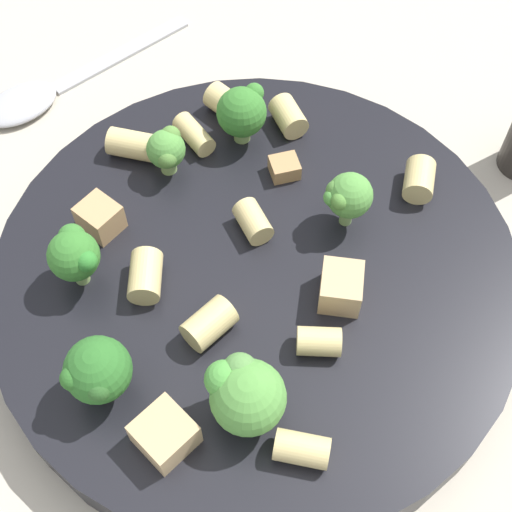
{
  "coord_description": "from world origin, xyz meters",
  "views": [
    {
      "loc": [
        0.19,
        0.08,
        0.37
      ],
      "look_at": [
        0.0,
        0.0,
        0.04
      ],
      "focal_mm": 50.0,
      "sensor_mm": 36.0,
      "label": 1
    }
  ],
  "objects_px": {
    "broccoli_floret_3": "(242,112)",
    "chicken_chunk_2": "(100,218)",
    "broccoli_floret_2": "(245,393)",
    "rigatoni_3": "(319,341)",
    "rigatoni_4": "(133,145)",
    "chicken_chunk_3": "(156,430)",
    "rigatoni_0": "(288,116)",
    "rigatoni_6": "(194,134)",
    "rigatoni_7": "(419,180)",
    "broccoli_floret_5": "(97,372)",
    "spoon": "(48,90)",
    "broccoli_floret_1": "(167,150)",
    "rigatoni_9": "(209,324)",
    "chicken_chunk_0": "(343,282)",
    "broccoli_floret_0": "(347,196)",
    "rigatoni_5": "(253,221)",
    "pasta_bowl": "(256,277)",
    "broccoli_floret_4": "(74,254)",
    "rigatoni_1": "(145,276)",
    "chicken_chunk_1": "(284,168)",
    "rigatoni_8": "(226,103)",
    "rigatoni_2": "(302,449)"
  },
  "relations": [
    {
      "from": "rigatoni_0",
      "to": "chicken_chunk_1",
      "type": "xyz_separation_m",
      "value": [
        0.04,
        0.01,
        -0.0
      ]
    },
    {
      "from": "chicken_chunk_3",
      "to": "rigatoni_0",
      "type": "bearing_deg",
      "value": -175.09
    },
    {
      "from": "pasta_bowl",
      "to": "broccoli_floret_0",
      "type": "bearing_deg",
      "value": 144.28
    },
    {
      "from": "broccoli_floret_1",
      "to": "rigatoni_1",
      "type": "distance_m",
      "value": 0.08
    },
    {
      "from": "pasta_bowl",
      "to": "broccoli_floret_3",
      "type": "xyz_separation_m",
      "value": [
        -0.08,
        -0.05,
        0.04
      ]
    },
    {
      "from": "broccoli_floret_0",
      "to": "spoon",
      "type": "xyz_separation_m",
      "value": [
        -0.04,
        -0.24,
        -0.05
      ]
    },
    {
      "from": "rigatoni_1",
      "to": "chicken_chunk_3",
      "type": "xyz_separation_m",
      "value": [
        0.07,
        0.04,
        0.0
      ]
    },
    {
      "from": "rigatoni_4",
      "to": "chicken_chunk_1",
      "type": "relative_size",
      "value": 1.74
    },
    {
      "from": "rigatoni_8",
      "to": "rigatoni_2",
      "type": "bearing_deg",
      "value": 33.72
    },
    {
      "from": "rigatoni_1",
      "to": "rigatoni_9",
      "type": "xyz_separation_m",
      "value": [
        0.01,
        0.04,
        0.0
      ]
    },
    {
      "from": "broccoli_floret_1",
      "to": "rigatoni_0",
      "type": "relative_size",
      "value": 1.22
    },
    {
      "from": "rigatoni_0",
      "to": "chicken_chunk_0",
      "type": "distance_m",
      "value": 0.12
    },
    {
      "from": "broccoli_floret_3",
      "to": "spoon",
      "type": "height_order",
      "value": "broccoli_floret_3"
    },
    {
      "from": "rigatoni_1",
      "to": "rigatoni_9",
      "type": "relative_size",
      "value": 1.03
    },
    {
      "from": "chicken_chunk_1",
      "to": "rigatoni_5",
      "type": "bearing_deg",
      "value": -0.96
    },
    {
      "from": "broccoli_floret_1",
      "to": "chicken_chunk_0",
      "type": "height_order",
      "value": "broccoli_floret_1"
    },
    {
      "from": "broccoli_floret_5",
      "to": "rigatoni_7",
      "type": "distance_m",
      "value": 0.21
    },
    {
      "from": "broccoli_floret_0",
      "to": "spoon",
      "type": "relative_size",
      "value": 0.23
    },
    {
      "from": "chicken_chunk_0",
      "to": "pasta_bowl",
      "type": "bearing_deg",
      "value": -86.07
    },
    {
      "from": "rigatoni_7",
      "to": "rigatoni_8",
      "type": "bearing_deg",
      "value": -94.91
    },
    {
      "from": "rigatoni_6",
      "to": "chicken_chunk_1",
      "type": "bearing_deg",
      "value": 88.97
    },
    {
      "from": "broccoli_floret_0",
      "to": "rigatoni_5",
      "type": "height_order",
      "value": "broccoli_floret_0"
    },
    {
      "from": "broccoli_floret_3",
      "to": "rigatoni_3",
      "type": "distance_m",
      "value": 0.15
    },
    {
      "from": "rigatoni_2",
      "to": "rigatoni_3",
      "type": "bearing_deg",
      "value": -167.4
    },
    {
      "from": "pasta_bowl",
      "to": "rigatoni_3",
      "type": "distance_m",
      "value": 0.06
    },
    {
      "from": "broccoli_floret_5",
      "to": "spoon",
      "type": "height_order",
      "value": "broccoli_floret_5"
    },
    {
      "from": "chicken_chunk_0",
      "to": "spoon",
      "type": "relative_size",
      "value": 0.15
    },
    {
      "from": "rigatoni_6",
      "to": "rigatoni_7",
      "type": "xyz_separation_m",
      "value": [
        -0.02,
        0.14,
        0.0
      ]
    },
    {
      "from": "chicken_chunk_1",
      "to": "rigatoni_1",
      "type": "bearing_deg",
      "value": -20.97
    },
    {
      "from": "broccoli_floret_3",
      "to": "rigatoni_9",
      "type": "height_order",
      "value": "broccoli_floret_3"
    },
    {
      "from": "rigatoni_4",
      "to": "chicken_chunk_2",
      "type": "xyz_separation_m",
      "value": [
        0.06,
        0.01,
        0.0
      ]
    },
    {
      "from": "broccoli_floret_4",
      "to": "rigatoni_3",
      "type": "relative_size",
      "value": 1.71
    },
    {
      "from": "broccoli_floret_3",
      "to": "broccoli_floret_4",
      "type": "distance_m",
      "value": 0.13
    },
    {
      "from": "rigatoni_6",
      "to": "rigatoni_9",
      "type": "relative_size",
      "value": 1.11
    },
    {
      "from": "broccoli_floret_0",
      "to": "broccoli_floret_2",
      "type": "bearing_deg",
      "value": -2.28
    },
    {
      "from": "broccoli_floret_0",
      "to": "chicken_chunk_3",
      "type": "bearing_deg",
      "value": -14.12
    },
    {
      "from": "broccoli_floret_3",
      "to": "chicken_chunk_2",
      "type": "distance_m",
      "value": 0.11
    },
    {
      "from": "chicken_chunk_3",
      "to": "broccoli_floret_1",
      "type": "bearing_deg",
      "value": -154.83
    },
    {
      "from": "broccoli_floret_1",
      "to": "rigatoni_0",
      "type": "bearing_deg",
      "value": 139.75
    },
    {
      "from": "broccoli_floret_2",
      "to": "rigatoni_3",
      "type": "distance_m",
      "value": 0.05
    },
    {
      "from": "chicken_chunk_1",
      "to": "rigatoni_7",
      "type": "bearing_deg",
      "value": 104.76
    },
    {
      "from": "broccoli_floret_1",
      "to": "broccoli_floret_5",
      "type": "relative_size",
      "value": 0.74
    },
    {
      "from": "broccoli_floret_3",
      "to": "rigatoni_0",
      "type": "distance_m",
      "value": 0.03
    },
    {
      "from": "rigatoni_0",
      "to": "rigatoni_5",
      "type": "bearing_deg",
      "value": 8.12
    },
    {
      "from": "rigatoni_1",
      "to": "rigatoni_2",
      "type": "relative_size",
      "value": 1.05
    },
    {
      "from": "broccoli_floret_5",
      "to": "chicken_chunk_0",
      "type": "relative_size",
      "value": 1.64
    },
    {
      "from": "broccoli_floret_0",
      "to": "broccoli_floret_2",
      "type": "relative_size",
      "value": 0.89
    },
    {
      "from": "rigatoni_4",
      "to": "chicken_chunk_3",
      "type": "height_order",
      "value": "same"
    },
    {
      "from": "rigatoni_7",
      "to": "chicken_chunk_2",
      "type": "distance_m",
      "value": 0.19
    },
    {
      "from": "broccoli_floret_4",
      "to": "broccoli_floret_5",
      "type": "xyz_separation_m",
      "value": [
        0.05,
        0.04,
        -0.0
      ]
    }
  ]
}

